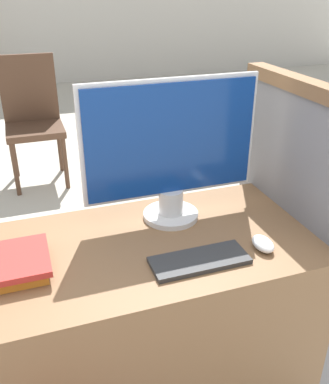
{
  "coord_description": "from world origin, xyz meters",
  "views": [
    {
      "loc": [
        -0.31,
        -0.86,
        1.53
      ],
      "look_at": [
        0.09,
        0.28,
        0.92
      ],
      "focal_mm": 40.0,
      "sensor_mm": 36.0,
      "label": 1
    }
  ],
  "objects_px": {
    "mouse": "(263,244)",
    "book_stack": "(17,263)",
    "monitor": "(171,150)",
    "far_chair": "(32,114)",
    "keyboard": "(199,260)"
  },
  "relations": [
    {
      "from": "mouse",
      "to": "book_stack",
      "type": "relative_size",
      "value": 0.45
    },
    {
      "from": "monitor",
      "to": "mouse",
      "type": "distance_m",
      "value": 0.45
    },
    {
      "from": "book_stack",
      "to": "far_chair",
      "type": "distance_m",
      "value": 2.35
    },
    {
      "from": "keyboard",
      "to": "far_chair",
      "type": "xyz_separation_m",
      "value": [
        -0.38,
        2.48,
        -0.17
      ]
    },
    {
      "from": "keyboard",
      "to": "book_stack",
      "type": "distance_m",
      "value": 0.56
    },
    {
      "from": "monitor",
      "to": "far_chair",
      "type": "xyz_separation_m",
      "value": [
        -0.39,
        2.18,
        -0.44
      ]
    },
    {
      "from": "far_chair",
      "to": "mouse",
      "type": "bearing_deg",
      "value": -74.09
    },
    {
      "from": "monitor",
      "to": "book_stack",
      "type": "xyz_separation_m",
      "value": [
        -0.56,
        -0.16,
        -0.24
      ]
    },
    {
      "from": "mouse",
      "to": "far_chair",
      "type": "relative_size",
      "value": 0.1
    },
    {
      "from": "keyboard",
      "to": "far_chair",
      "type": "bearing_deg",
      "value": 98.63
    },
    {
      "from": "monitor",
      "to": "keyboard",
      "type": "height_order",
      "value": "monitor"
    },
    {
      "from": "mouse",
      "to": "book_stack",
      "type": "distance_m",
      "value": 0.79
    },
    {
      "from": "monitor",
      "to": "mouse",
      "type": "bearing_deg",
      "value": -54.26
    },
    {
      "from": "mouse",
      "to": "book_stack",
      "type": "bearing_deg",
      "value": 169.59
    },
    {
      "from": "monitor",
      "to": "far_chair",
      "type": "distance_m",
      "value": 2.26
    }
  ]
}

